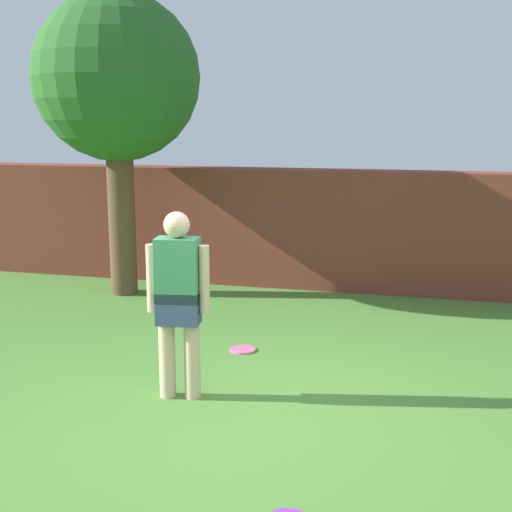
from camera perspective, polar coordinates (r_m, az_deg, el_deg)
name	(u,v)px	position (r m, az deg, el deg)	size (l,w,h in m)	color
ground_plane	(238,425)	(5.65, -1.45, -13.66)	(40.00, 40.00, 0.00)	#4C8433
brick_wall	(228,225)	(10.14, -2.30, 2.51)	(10.39, 0.50, 1.67)	brown
tree	(117,81)	(9.52, -11.33, 13.86)	(2.18, 2.18, 3.98)	brown
person	(178,297)	(5.92, -6.38, -3.32)	(0.54, 0.27, 1.62)	beige
frisbee_pink	(243,350)	(7.31, -1.08, -7.67)	(0.27, 0.27, 0.02)	pink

